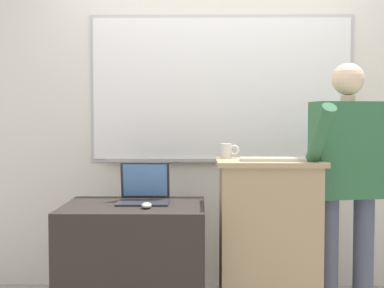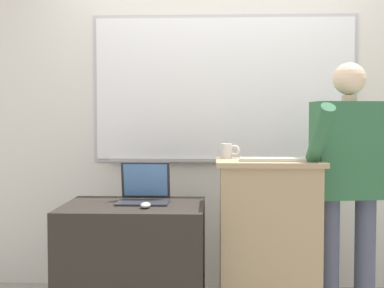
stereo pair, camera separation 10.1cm
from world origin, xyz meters
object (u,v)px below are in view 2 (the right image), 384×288
Objects in this scene: computer_mouse_by_laptop at (146,205)px; laptop at (144,190)px; coffee_mug at (227,151)px; lectern_podium at (268,243)px; side_desk at (134,265)px; wireless_keyboard at (274,159)px; person_presenter at (348,174)px.

laptop is at bearing 99.08° from computer_mouse_by_laptop.
computer_mouse_by_laptop is at bearing -146.59° from coffee_mug.
side_desk is at bearing -178.06° from lectern_podium.
coffee_mug is at bearing 9.39° from laptop.
wireless_keyboard is (0.86, -0.03, 0.67)m from side_desk.
lectern_podium is 2.51× the size of wireless_keyboard.
lectern_podium is 3.24× the size of laptop.
lectern_podium is 0.64m from coffee_mug.
lectern_podium is at bearing 115.52° from wireless_keyboard.
person_presenter reaches higher than computer_mouse_by_laptop.
person_presenter is 1.27m from computer_mouse_by_laptop.
lectern_podium reaches higher than computer_mouse_by_laptop.
side_desk is at bearing 173.24° from person_presenter.
coffee_mug is at bearing 17.66° from side_desk.
lectern_podium is 0.63× the size of person_presenter.
coffee_mug is (-0.75, 0.11, 0.14)m from person_presenter.
lectern_podium is 0.66m from person_presenter.
wireless_keyboard is (0.03, -0.06, 0.53)m from lectern_podium.
computer_mouse_by_laptop is (-0.77, -0.11, -0.27)m from wireless_keyboard.
computer_mouse_by_laptop is (-0.74, -0.17, 0.26)m from lectern_podium.
wireless_keyboard is (0.81, -0.13, 0.21)m from laptop.
computer_mouse_by_laptop reaches higher than side_desk.
person_presenter is (1.33, 0.08, 0.57)m from side_desk.
person_presenter reaches higher than laptop.
laptop is 2.60× the size of coffee_mug.
computer_mouse_by_laptop is (0.04, -0.24, -0.06)m from laptop.
wireless_keyboard is 3.37× the size of coffee_mug.
lectern_podium is at bearing -32.09° from coffee_mug.
coffee_mug is at bearing 33.41° from computer_mouse_by_laptop.
wireless_keyboard reaches higher than side_desk.
person_presenter reaches higher than lectern_podium.
wireless_keyboard is (-0.47, -0.10, 0.10)m from person_presenter.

